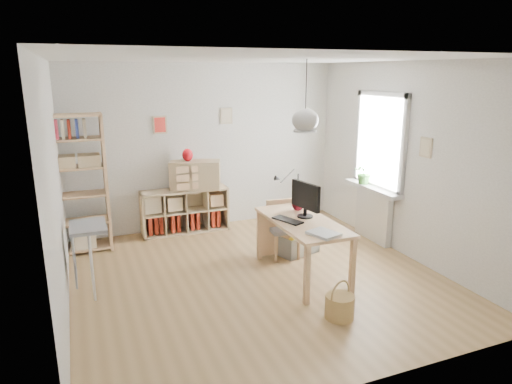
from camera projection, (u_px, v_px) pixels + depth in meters
name	position (u px, v px, depth m)	size (l,w,h in m)	color
ground	(257.00, 277.00, 5.86)	(4.50, 4.50, 0.00)	tan
room_shell	(305.00, 120.00, 5.41)	(4.50, 4.50, 4.50)	white
window_unit	(380.00, 141.00, 6.80)	(0.07, 1.16, 1.46)	white
radiator	(373.00, 215.00, 7.08)	(0.10, 0.80, 0.80)	silver
windowsill	(373.00, 188.00, 6.95)	(0.22, 1.20, 0.06)	silver
desk	(302.00, 227.00, 5.75)	(0.70, 1.50, 0.75)	#E3BB82
cube_shelf	(183.00, 214.00, 7.48)	(1.40, 0.38, 0.72)	tan
tall_bookshelf	(77.00, 179.00, 6.46)	(0.80, 0.38, 2.00)	#E3BB82
side_table	(83.00, 241.00, 5.26)	(0.40, 0.55, 0.85)	#97989A
chair	(282.00, 225.00, 6.45)	(0.42, 0.42, 0.80)	#97989A
wicker_basket	(340.00, 306.00, 4.86)	(0.31, 0.31, 0.43)	#AD864E
storage_chest	(294.00, 238.00, 6.66)	(0.74, 0.79, 0.61)	silver
monitor	(306.00, 198.00, 5.79)	(0.21, 0.52, 0.45)	black
keyboard	(288.00, 220.00, 5.70)	(0.15, 0.41, 0.02)	black
task_lamp	(286.00, 184.00, 6.22)	(0.44, 0.16, 0.46)	black
yarn_ball	(298.00, 205.00, 6.10)	(0.16, 0.16, 0.16)	#460910
paper_tray	(324.00, 234.00, 5.20)	(0.26, 0.33, 0.03)	silver
drawer_chest	(195.00, 175.00, 7.35)	(0.79, 0.36, 0.45)	tan
red_vase	(188.00, 155.00, 7.23)	(0.17, 0.17, 0.20)	#9E0D15
potted_plant	(364.00, 173.00, 7.09)	(0.32, 0.27, 0.35)	#356E29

